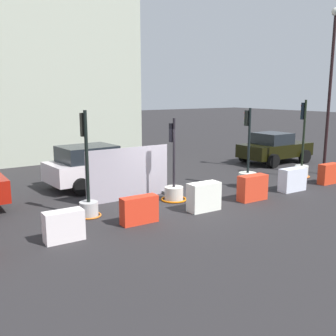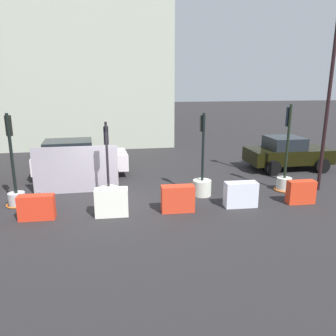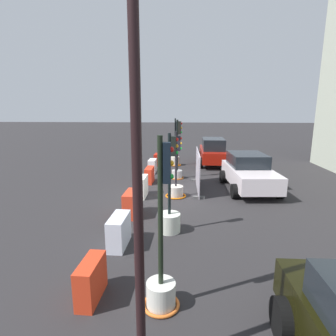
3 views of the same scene
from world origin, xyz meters
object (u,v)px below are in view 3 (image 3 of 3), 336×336
at_px(traffic_light_1, 177,167).
at_px(construction_barrier_6, 91,280).
at_px(traffic_light_3, 170,215).
at_px(street_lamp_post, 134,55).
at_px(construction_barrier_3, 141,187).
at_px(car_white_van, 249,172).
at_px(construction_barrier_2, 149,175).
at_px(construction_barrier_4, 131,204).
at_px(traffic_light_4, 161,279).
at_px(traffic_light_0, 175,158).
at_px(car_red_compact, 213,152).
at_px(construction_barrier_0, 157,159).
at_px(construction_barrier_1, 152,166).
at_px(traffic_light_2, 176,187).
at_px(construction_barrier_5, 119,231).

height_order(traffic_light_1, construction_barrier_6, traffic_light_1).
relative_size(traffic_light_3, street_lamp_post, 0.43).
distance_m(construction_barrier_3, car_white_van, 5.22).
xyz_separation_m(construction_barrier_2, construction_barrier_4, (4.51, -0.11, 0.05)).
bearing_deg(traffic_light_4, traffic_light_0, -179.31).
relative_size(construction_barrier_4, car_white_van, 0.26).
relative_size(traffic_light_4, street_lamp_post, 0.47).
bearing_deg(construction_barrier_3, construction_barrier_2, 177.78).
bearing_deg(construction_barrier_4, car_red_compact, 157.57).
height_order(traffic_light_4, construction_barrier_6, traffic_light_4).
xyz_separation_m(construction_barrier_0, construction_barrier_2, (4.50, 0.02, 0.02)).
bearing_deg(traffic_light_3, car_red_compact, 167.21).
bearing_deg(construction_barrier_1, construction_barrier_2, 2.58).
distance_m(construction_barrier_0, construction_barrier_1, 2.23).
bearing_deg(traffic_light_2, traffic_light_3, -1.62).
xyz_separation_m(construction_barrier_3, construction_barrier_5, (4.42, 0.06, -0.01)).
height_order(construction_barrier_0, car_red_compact, car_red_compact).
height_order(traffic_light_0, traffic_light_2, traffic_light_0).
distance_m(car_red_compact, street_lamp_post, 16.04).
height_order(traffic_light_3, car_white_van, traffic_light_3).
height_order(construction_barrier_4, street_lamp_post, street_lamp_post).
xyz_separation_m(traffic_light_1, car_red_compact, (-3.93, 2.34, 0.25)).
relative_size(traffic_light_4, construction_barrier_2, 3.06).
height_order(construction_barrier_1, car_white_van, car_white_van).
distance_m(traffic_light_2, construction_barrier_5, 4.75).
distance_m(construction_barrier_1, street_lamp_post, 13.50).
relative_size(construction_barrier_3, construction_barrier_6, 1.09).
height_order(traffic_light_3, car_red_compact, traffic_light_3).
distance_m(traffic_light_3, construction_barrier_2, 5.91).
xyz_separation_m(traffic_light_4, street_lamp_post, (1.40, -0.18, 3.87)).
bearing_deg(construction_barrier_3, traffic_light_2, 93.55).
relative_size(construction_barrier_2, construction_barrier_6, 1.13).
bearing_deg(car_white_van, car_red_compact, -168.84).
distance_m(car_white_van, car_red_compact, 5.87).
relative_size(construction_barrier_3, car_white_van, 0.25).
distance_m(construction_barrier_2, car_white_van, 5.00).
distance_m(construction_barrier_4, construction_barrier_5, 2.24).
distance_m(traffic_light_0, construction_barrier_3, 6.89).
bearing_deg(construction_barrier_0, street_lamp_post, 4.59).
relative_size(construction_barrier_0, street_lamp_post, 0.13).
xyz_separation_m(construction_barrier_3, car_white_van, (-1.45, 5.00, 0.39)).
distance_m(construction_barrier_0, car_white_van, 7.31).
xyz_separation_m(construction_barrier_0, car_white_van, (5.38, 4.93, 0.46)).
xyz_separation_m(traffic_light_3, traffic_light_4, (3.39, 0.01, 0.05)).
height_order(traffic_light_0, construction_barrier_4, traffic_light_0).
height_order(traffic_light_2, construction_barrier_1, traffic_light_2).
bearing_deg(construction_barrier_2, car_white_van, 79.87).
height_order(traffic_light_2, street_lamp_post, street_lamp_post).
distance_m(traffic_light_3, street_lamp_post, 6.19).
relative_size(traffic_light_1, construction_barrier_6, 3.26).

